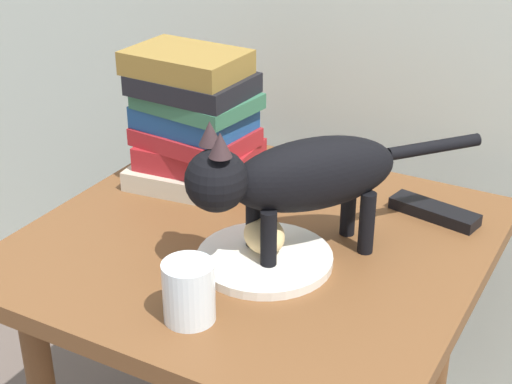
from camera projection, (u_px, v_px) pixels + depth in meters
side_table at (256, 277)px, 1.27m from camera, size 0.69×0.67×0.54m
plate at (265, 259)px, 1.16m from camera, size 0.20×0.20×0.01m
bread_roll at (264, 235)px, 1.16m from camera, size 0.10×0.10×0.05m
cat at (296, 177)px, 1.12m from camera, size 0.33×0.39×0.23m
book_stack at (193, 121)px, 1.35m from camera, size 0.23×0.18×0.25m
candle_jar at (189, 295)px, 1.02m from camera, size 0.07×0.07×0.08m
tv_remote at (434, 211)px, 1.29m from camera, size 0.16×0.07×0.02m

